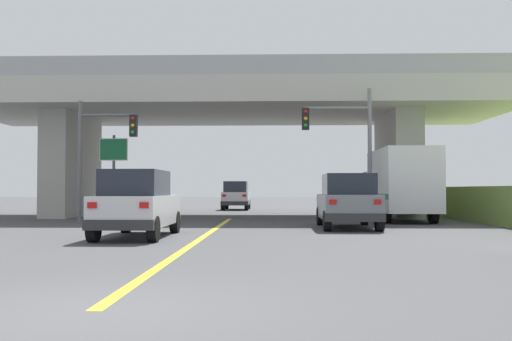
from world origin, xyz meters
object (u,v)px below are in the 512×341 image
at_px(suv_crossing, 348,201).
at_px(traffic_signal_farside, 99,145).
at_px(suv_lead, 137,204).
at_px(sedan_oncoming, 236,196).
at_px(traffic_signal_nearside, 347,139).
at_px(box_truck, 399,184).
at_px(highway_sign, 114,158).

height_order(suv_crossing, traffic_signal_farside, traffic_signal_farside).
relative_size(suv_lead, sedan_oncoming, 1.08).
bearing_deg(traffic_signal_nearside, sedan_oncoming, 110.00).
height_order(sedan_oncoming, traffic_signal_farside, traffic_signal_farside).
bearing_deg(sedan_oncoming, traffic_signal_farside, -106.79).
bearing_deg(traffic_signal_farside, suv_crossing, -18.16).
bearing_deg(traffic_signal_nearside, box_truck, 32.68).
height_order(suv_lead, suv_crossing, same).
bearing_deg(highway_sign, sedan_oncoming, 67.18).
bearing_deg(sedan_oncoming, traffic_signal_nearside, -70.00).
xyz_separation_m(sedan_oncoming, highway_sign, (-5.35, -12.73, 2.01)).
bearing_deg(highway_sign, suv_lead, -71.27).
bearing_deg(box_truck, traffic_signal_nearside, -147.32).
bearing_deg(suv_lead, highway_sign, 108.73).
xyz_separation_m(suv_lead, suv_crossing, (6.88, 4.37, 0.00)).
height_order(traffic_signal_nearside, highway_sign, traffic_signal_nearside).
distance_m(suv_lead, traffic_signal_nearside, 11.20).
xyz_separation_m(suv_crossing, box_truck, (3.07, 5.32, 0.68)).
height_order(suv_lead, traffic_signal_farside, traffic_signal_farside).
relative_size(box_truck, traffic_signal_nearside, 1.25).
distance_m(suv_crossing, box_truck, 6.18).
xyz_separation_m(suv_lead, traffic_signal_farside, (-3.51, 7.78, 2.37)).
bearing_deg(traffic_signal_farside, traffic_signal_nearside, 1.29).
distance_m(box_truck, traffic_signal_farside, 13.70).
distance_m(suv_lead, highway_sign, 12.32).
bearing_deg(highway_sign, box_truck, -7.47).
relative_size(suv_lead, traffic_signal_farside, 0.88).
xyz_separation_m(suv_lead, highway_sign, (-3.90, 11.51, 2.01)).
height_order(suv_crossing, box_truck, box_truck).
relative_size(suv_crossing, traffic_signal_farside, 0.90).
xyz_separation_m(traffic_signal_nearside, highway_sign, (-11.25, 3.48, -0.64)).
height_order(suv_lead, traffic_signal_nearside, traffic_signal_nearside).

